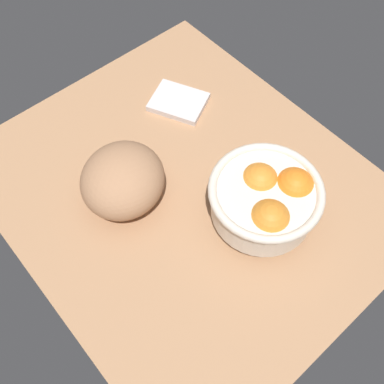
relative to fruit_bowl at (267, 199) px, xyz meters
The scene contains 4 objects.
ground_plane 18.01cm from the fruit_bowl, 24.94° to the left, with size 77.63×65.86×3.00cm, color #AE7E57.
fruit_bowl is the anchor object (origin of this frame).
bread_loaf 26.87cm from the fruit_bowl, 38.66° to the left, with size 16.78×15.72×10.83cm, color #AE7B57.
napkin_folded 33.59cm from the fruit_bowl, 11.10° to the right, with size 11.73×9.22×1.45cm, color silver.
Camera 1 is at (-36.99, 30.43, 76.65)cm, focal length 42.41 mm.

